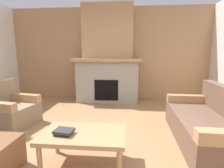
{
  "coord_description": "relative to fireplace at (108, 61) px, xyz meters",
  "views": [
    {
      "loc": [
        0.55,
        -2.33,
        1.36
      ],
      "look_at": [
        0.27,
        0.85,
        0.8
      ],
      "focal_mm": 27.82,
      "sensor_mm": 36.0,
      "label": 1
    }
  ],
  "objects": [
    {
      "name": "fireplace",
      "position": [
        0.0,
        0.0,
        0.0
      ],
      "size": [
        1.9,
        0.82,
        2.7
      ],
      "color": "gray",
      "rests_on": "ground"
    },
    {
      "name": "wall_back_wood_panel",
      "position": [
        0.0,
        0.38,
        0.19
      ],
      "size": [
        6.0,
        0.12,
        2.7
      ],
      "primitive_type": "cube",
      "color": "tan",
      "rests_on": "ground"
    },
    {
      "name": "book_stack_near_edge",
      "position": [
        -0.18,
        -3.11,
        -0.7
      ],
      "size": [
        0.24,
        0.2,
        0.06
      ],
      "color": "#2D2D33",
      "rests_on": "coffee_table"
    },
    {
      "name": "coffee_table",
      "position": [
        0.04,
        -3.05,
        -0.79
      ],
      "size": [
        1.0,
        0.6,
        0.43
      ],
      "color": "tan",
      "rests_on": "ground"
    },
    {
      "name": "armchair",
      "position": [
        -1.66,
        -1.99,
        -0.87
      ],
      "size": [
        0.88,
        0.88,
        0.85
      ],
      "color": "#847056",
      "rests_on": "ground"
    },
    {
      "name": "couch",
      "position": [
        1.81,
        -2.32,
        -0.88
      ],
      "size": [
        0.91,
        1.83,
        0.85
      ],
      "color": "brown",
      "rests_on": "ground"
    },
    {
      "name": "ground",
      "position": [
        0.0,
        -2.62,
        -1.16
      ],
      "size": [
        9.0,
        9.0,
        0.0
      ],
      "primitive_type": "plane",
      "color": "#9E754C"
    }
  ]
}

